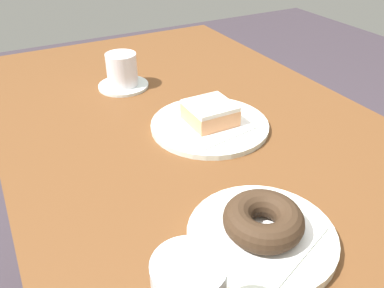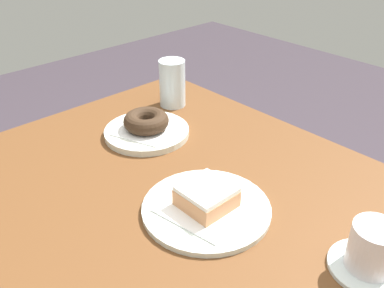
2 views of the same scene
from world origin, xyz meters
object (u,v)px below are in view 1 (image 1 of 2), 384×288
at_px(coffee_cup, 122,72).
at_px(donut_chocolate_ring, 263,220).
at_px(plate_glazed_square, 210,125).
at_px(donut_glazed_square, 210,113).
at_px(plate_chocolate_ring, 261,236).

bearing_deg(coffee_cup, donut_chocolate_ring, -0.81).
bearing_deg(donut_chocolate_ring, coffee_cup, 179.19).
height_order(plate_glazed_square, donut_glazed_square, donut_glazed_square).
bearing_deg(plate_glazed_square, donut_glazed_square, -45.00).
xyz_separation_m(donut_chocolate_ring, coffee_cup, (-0.57, 0.01, 0.00)).
bearing_deg(plate_chocolate_ring, donut_glazed_square, 162.60).
bearing_deg(plate_glazed_square, donut_chocolate_ring, -17.40).
distance_m(donut_glazed_square, coffee_cup, 0.28).
xyz_separation_m(plate_glazed_square, plate_chocolate_ring, (0.30, -0.09, 0.00)).
distance_m(plate_glazed_square, coffee_cup, 0.29).
relative_size(plate_chocolate_ring, coffee_cup, 1.68).
relative_size(donut_glazed_square, donut_chocolate_ring, 0.81).
xyz_separation_m(donut_glazed_square, donut_chocolate_ring, (0.30, -0.09, 0.00)).
distance_m(donut_glazed_square, plate_chocolate_ring, 0.32).
distance_m(plate_glazed_square, donut_glazed_square, 0.03).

